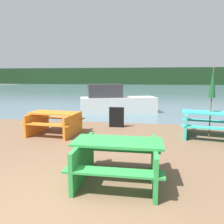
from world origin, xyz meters
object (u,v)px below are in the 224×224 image
at_px(umbrella_darkgreen, 213,84).
at_px(signboard, 117,117).
at_px(picnic_table_green, 118,157).
at_px(picnic_table_orange, 55,121).
at_px(boat, 116,102).
at_px(picnic_table_teal, 210,122).

distance_m(umbrella_darkgreen, signboard, 3.42).
xyz_separation_m(picnic_table_green, signboard, (-0.59, 4.22, -0.07)).
relative_size(picnic_table_orange, umbrella_darkgreen, 0.79).
xyz_separation_m(umbrella_darkgreen, boat, (-3.53, 4.16, -1.09)).
height_order(picnic_table_green, umbrella_darkgreen, umbrella_darkgreen).
xyz_separation_m(picnic_table_green, umbrella_darkgreen, (2.45, 3.32, 1.21)).
bearing_deg(umbrella_darkgreen, boat, 130.31).
bearing_deg(umbrella_darkgreen, signboard, 163.54).
height_order(picnic_table_orange, umbrella_darkgreen, umbrella_darkgreen).
height_order(boat, signboard, boat).
relative_size(boat, signboard, 5.42).
bearing_deg(umbrella_darkgreen, picnic_table_green, -126.37).
relative_size(picnic_table_green, picnic_table_teal, 0.83).
relative_size(umbrella_darkgreen, signboard, 2.86).
xyz_separation_m(picnic_table_orange, boat, (1.39, 4.54, 0.12)).
bearing_deg(picnic_table_orange, boat, 73.02).
xyz_separation_m(boat, signboard, (0.49, -3.26, -0.18)).
distance_m(picnic_table_orange, signboard, 2.27).
bearing_deg(umbrella_darkgreen, picnic_table_orange, -175.58).
bearing_deg(picnic_table_green, picnic_table_orange, 129.98).
bearing_deg(signboard, picnic_table_orange, -145.71).
bearing_deg(boat, umbrella_darkgreen, -67.97).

